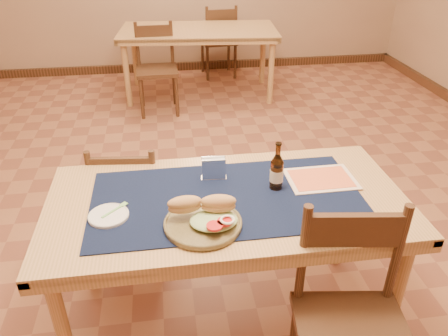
{
  "coord_description": "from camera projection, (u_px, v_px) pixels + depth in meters",
  "views": [
    {
      "loc": [
        -0.25,
        -2.39,
        1.85
      ],
      "look_at": [
        0.0,
        -0.7,
        0.85
      ],
      "focal_mm": 35.0,
      "sensor_mm": 36.0,
      "label": 1
    }
  ],
  "objects": [
    {
      "name": "room",
      "position": [
        205.0,
        12.0,
        2.3
      ],
      "size": [
        6.04,
        7.04,
        2.84
      ],
      "color": "#9B6143",
      "rests_on": "ground"
    },
    {
      "name": "main_table",
      "position": [
        227.0,
        213.0,
        1.99
      ],
      "size": [
        1.6,
        0.8,
        0.75
      ],
      "color": "tan",
      "rests_on": "ground"
    },
    {
      "name": "placemat",
      "position": [
        227.0,
        198.0,
        1.94
      ],
      "size": [
        1.2,
        0.6,
        0.01
      ],
      "primitive_type": "cube",
      "color": "#0E1633",
      "rests_on": "main_table"
    },
    {
      "name": "baseboard",
      "position": [
        209.0,
        218.0,
        2.98
      ],
      "size": [
        6.0,
        7.0,
        0.1
      ],
      "color": "#4E2E1C",
      "rests_on": "ground"
    },
    {
      "name": "back_table",
      "position": [
        199.0,
        36.0,
        4.86
      ],
      "size": [
        1.79,
        1.02,
        0.75
      ],
      "color": "tan",
      "rests_on": "ground"
    },
    {
      "name": "chair_main_far",
      "position": [
        131.0,
        201.0,
        2.5
      ],
      "size": [
        0.42,
        0.42,
        0.82
      ],
      "color": "#4E2E1C",
      "rests_on": "ground"
    },
    {
      "name": "chair_main_near",
      "position": [
        352.0,
        324.0,
        1.68
      ],
      "size": [
        0.49,
        0.49,
        0.93
      ],
      "color": "#4E2E1C",
      "rests_on": "ground"
    },
    {
      "name": "chair_back_near",
      "position": [
        157.0,
        67.0,
        4.53
      ],
      "size": [
        0.43,
        0.43,
        0.9
      ],
      "color": "#4E2E1C",
      "rests_on": "ground"
    },
    {
      "name": "chair_back_far",
      "position": [
        219.0,
        40.0,
        5.51
      ],
      "size": [
        0.45,
        0.45,
        0.9
      ],
      "color": "#4E2E1C",
      "rests_on": "ground"
    },
    {
      "name": "sandwich_plate",
      "position": [
        205.0,
        218.0,
        1.75
      ],
      "size": [
        0.32,
        0.32,
        0.12
      ],
      "color": "brown",
      "rests_on": "placemat"
    },
    {
      "name": "side_plate",
      "position": [
        108.0,
        215.0,
        1.81
      ],
      "size": [
        0.17,
        0.17,
        0.01
      ],
      "color": "silver",
      "rests_on": "placemat"
    },
    {
      "name": "fork",
      "position": [
        117.0,
        209.0,
        1.84
      ],
      "size": [
        0.11,
        0.11,
        0.0
      ],
      "color": "#7CC66D",
      "rests_on": "side_plate"
    },
    {
      "name": "beer_bottle",
      "position": [
        277.0,
        172.0,
        1.97
      ],
      "size": [
        0.06,
        0.06,
        0.23
      ],
      "color": "#49270D",
      "rests_on": "placemat"
    },
    {
      "name": "napkin_holder",
      "position": [
        214.0,
        169.0,
        2.06
      ],
      "size": [
        0.12,
        0.05,
        0.11
      ],
      "color": "silver",
      "rests_on": "placemat"
    },
    {
      "name": "menu_card",
      "position": [
        321.0,
        179.0,
        2.07
      ],
      "size": [
        0.32,
        0.24,
        0.01
      ],
      "color": "beige",
      "rests_on": "placemat"
    }
  ]
}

